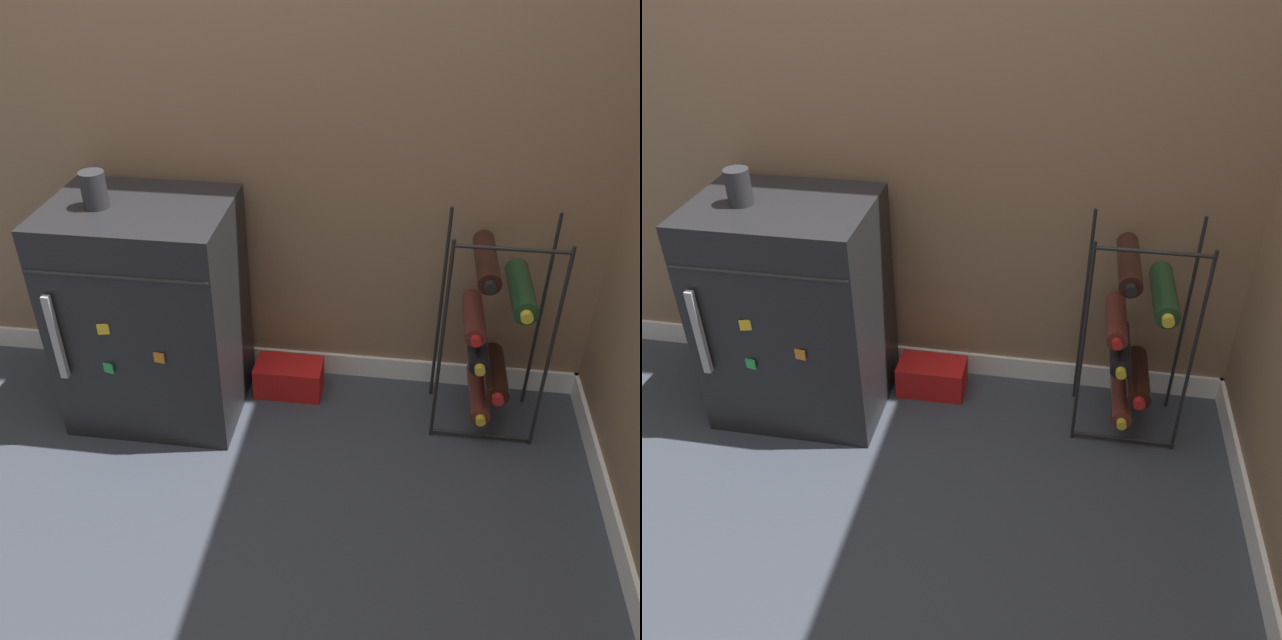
# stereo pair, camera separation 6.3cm
# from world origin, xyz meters

# --- Properties ---
(ground_plane) EXTENTS (14.00, 14.00, 0.00)m
(ground_plane) POSITION_xyz_m (0.00, 0.00, 0.00)
(ground_plane) COLOR #333842
(wall_back) EXTENTS (6.99, 0.07, 2.50)m
(wall_back) POSITION_xyz_m (0.00, 0.70, 1.24)
(wall_back) COLOR #84664C
(wall_back) RESTS_ON ground_plane
(mini_fridge) EXTENTS (0.58, 0.47, 0.79)m
(mini_fridge) POSITION_xyz_m (-0.52, 0.41, 0.40)
(mini_fridge) COLOR black
(mini_fridge) RESTS_ON ground_plane
(wine_rack) EXTENTS (0.35, 0.32, 0.77)m
(wine_rack) POSITION_xyz_m (0.62, 0.47, 0.38)
(wine_rack) COLOR black
(wine_rack) RESTS_ON ground_plane
(soda_box) EXTENTS (0.25, 0.14, 0.12)m
(soda_box) POSITION_xyz_m (-0.08, 0.54, 0.06)
(soda_box) COLOR red
(soda_box) RESTS_ON ground_plane
(fridge_top_cup) EXTENTS (0.08, 0.08, 0.11)m
(fridge_top_cup) POSITION_xyz_m (-0.64, 0.39, 0.85)
(fridge_top_cup) COLOR #28282D
(fridge_top_cup) RESTS_ON mini_fridge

